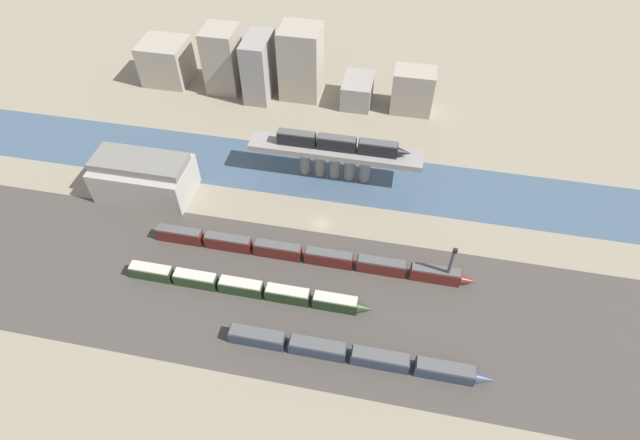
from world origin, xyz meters
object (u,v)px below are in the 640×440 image
at_px(train_on_bridge, 341,144).
at_px(signal_tower, 450,267).
at_px(warehouse_building, 144,176).
at_px(train_yard_near, 356,355).
at_px(train_yard_mid, 246,288).
at_px(train_yard_far, 308,255).

xyz_separation_m(train_on_bridge, signal_tower, (31.11, -32.24, -5.71)).
height_order(train_on_bridge, warehouse_building, train_on_bridge).
bearing_deg(train_on_bridge, warehouse_building, -162.17).
distance_m(train_on_bridge, train_yard_near, 58.46).
relative_size(train_yard_near, train_yard_mid, 0.96).
distance_m(train_yard_mid, signal_tower, 47.51).
distance_m(train_yard_far, signal_tower, 33.95).
relative_size(train_on_bridge, train_yard_mid, 0.63).
bearing_deg(train_yard_far, train_yard_near, -57.29).
relative_size(train_yard_near, signal_tower, 4.50).
xyz_separation_m(train_yard_near, warehouse_building, (-64.68, 39.46, 3.88)).
relative_size(train_yard_mid, warehouse_building, 2.28).
bearing_deg(train_yard_mid, train_on_bridge, 71.63).
xyz_separation_m(train_on_bridge, train_yard_mid, (-14.67, -44.18, -10.10)).
xyz_separation_m(train_on_bridge, train_yard_far, (-2.58, -31.95, -9.91)).
height_order(train_on_bridge, train_yard_near, train_on_bridge).
bearing_deg(train_yard_near, train_yard_mid, 156.62).
bearing_deg(train_yard_mid, train_yard_near, -23.38).
bearing_deg(warehouse_building, train_yard_near, -31.39).
xyz_separation_m(train_yard_far, signal_tower, (33.69, -0.29, 4.20)).
bearing_deg(train_on_bridge, train_yard_far, -94.62).
height_order(train_yard_mid, train_yard_far, train_yard_far).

